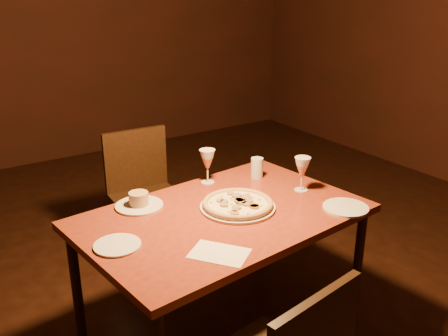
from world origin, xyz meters
TOP-DOWN VIEW (x-y plane):
  - back_wall at (0.00, 3.50)m, footprint 6.00×0.04m
  - dining_table at (0.13, 0.30)m, footprint 1.38×0.97m
  - chair_far at (0.15, 1.21)m, footprint 0.43×0.43m
  - pizza_plate at (0.22, 0.30)m, footprint 0.36×0.36m
  - ramekin_saucer at (-0.16, 0.58)m, footprint 0.23×0.23m
  - wine_glass_far at (0.27, 0.65)m, footprint 0.08×0.08m
  - wine_glass_right at (0.62, 0.30)m, footprint 0.08×0.08m
  - water_tumbler at (0.54, 0.57)m, footprint 0.07×0.07m
  - side_plate_left at (-0.40, 0.28)m, footprint 0.19×0.19m
  - side_plate_near at (0.65, 0.01)m, footprint 0.22×0.22m
  - menu_card at (-0.08, -0.00)m, footprint 0.26×0.27m

SIDE VIEW (x-z plane):
  - chair_far at x=0.15m, z-range 0.05..0.90m
  - dining_table at x=0.13m, z-range 0.29..0.99m
  - menu_card at x=-0.08m, z-range 0.70..0.70m
  - side_plate_left at x=-0.40m, z-range 0.70..0.71m
  - side_plate_near at x=0.65m, z-range 0.70..0.71m
  - pizza_plate at x=0.22m, z-range 0.70..0.74m
  - ramekin_saucer at x=-0.16m, z-range 0.69..0.76m
  - water_tumbler at x=0.54m, z-range 0.70..0.81m
  - wine_glass_right at x=0.62m, z-range 0.70..0.88m
  - wine_glass_far at x=0.27m, z-range 0.70..0.88m
  - back_wall at x=0.00m, z-range 0.00..3.00m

